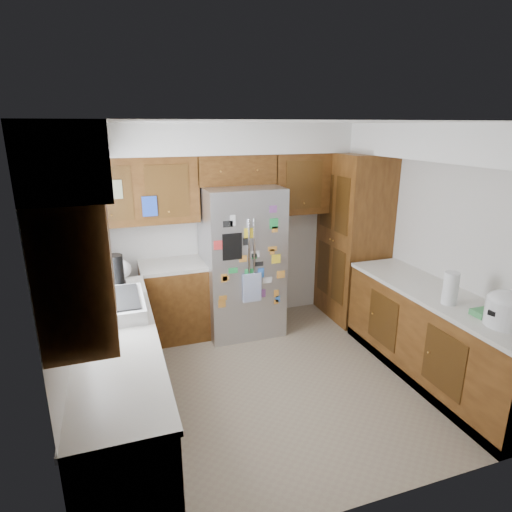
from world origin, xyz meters
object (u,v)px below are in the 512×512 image
at_px(rice_cooker, 508,308).
at_px(paper_towel, 451,288).
at_px(pantry, 353,238).
at_px(fridge, 242,261).

bearing_deg(rice_cooker, paper_towel, 102.38).
xyz_separation_m(pantry, fridge, (-1.50, 0.05, -0.17)).
relative_size(pantry, fridge, 1.19).
height_order(fridge, rice_cooker, fridge).
xyz_separation_m(pantry, rice_cooker, (-0.00, -2.35, -0.00)).
relative_size(rice_cooker, paper_towel, 1.12).
bearing_deg(rice_cooker, pantry, 89.99).
bearing_deg(pantry, rice_cooker, -90.01).
height_order(pantry, paper_towel, pantry).
distance_m(fridge, rice_cooker, 2.83).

